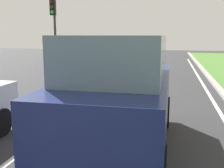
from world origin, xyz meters
name	(u,v)px	position (x,y,z in m)	size (l,w,h in m)	color
ground_plane	(114,94)	(0.00, 14.00, 0.00)	(60.00, 60.00, 0.00)	#2D2D30
lane_line_center	(97,93)	(-0.70, 14.00, 0.00)	(0.12, 32.00, 0.01)	silver
lane_line_right_edge	(211,98)	(3.60, 14.00, 0.00)	(0.12, 32.00, 0.01)	silver
car_suv_ahead	(119,93)	(1.14, 8.92, 1.17)	(1.98, 4.51, 2.28)	navy
traffic_light_overhead_left	(54,21)	(-4.91, 19.58, 3.10)	(0.32, 0.50, 4.65)	#2D2D2D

